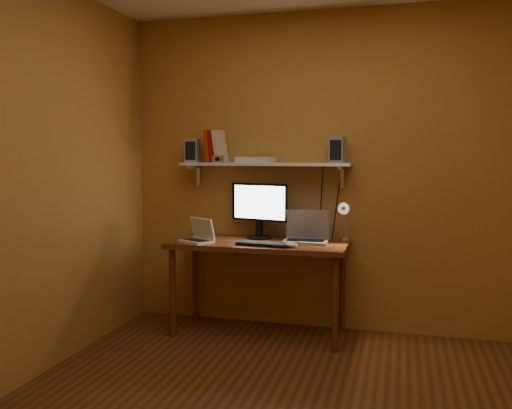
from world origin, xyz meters
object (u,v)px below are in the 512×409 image
(speaker_left, at_px, (192,151))
(speaker_right, at_px, (338,150))
(laptop, at_px, (306,234))
(desk_lamp, at_px, (345,216))
(keyboard, at_px, (264,244))
(wall_shelf, at_px, (265,165))
(monitor, at_px, (259,208))
(mouse, at_px, (291,245))
(router, at_px, (256,160))
(desk, at_px, (259,252))
(shelf_camera, at_px, (218,159))
(netbook, at_px, (199,236))

(speaker_left, relative_size, speaker_right, 0.98)
(laptop, bearing_deg, desk_lamp, 4.85)
(keyboard, relative_size, speaker_left, 2.10)
(wall_shelf, bearing_deg, keyboard, -76.96)
(wall_shelf, relative_size, monitor, 2.82)
(mouse, bearing_deg, router, 150.48)
(laptop, bearing_deg, router, 166.14)
(desk, relative_size, monitor, 2.82)
(wall_shelf, bearing_deg, shelf_camera, -168.97)
(shelf_camera, bearing_deg, mouse, -24.36)
(wall_shelf, xyz_separation_m, laptop, (0.37, -0.10, -0.54))
(speaker_left, xyz_separation_m, speaker_right, (1.22, 0.02, 0.00))
(monitor, xyz_separation_m, speaker_left, (-0.59, 0.00, 0.47))
(wall_shelf, bearing_deg, speaker_right, 0.45)
(laptop, xyz_separation_m, speaker_left, (-1.00, 0.09, 0.66))
(speaker_left, bearing_deg, desk_lamp, -7.07)
(shelf_camera, relative_size, router, 0.33)
(desk, height_order, desk_lamp, desk_lamp)
(keyboard, distance_m, router, 0.74)
(desk, distance_m, netbook, 0.49)
(monitor, bearing_deg, router, 175.60)
(keyboard, relative_size, router, 1.44)
(wall_shelf, height_order, netbook, wall_shelf)
(speaker_right, height_order, shelf_camera, speaker_right)
(netbook, relative_size, mouse, 2.98)
(keyboard, height_order, router, router)
(netbook, bearing_deg, speaker_right, 46.88)
(netbook, xyz_separation_m, shelf_camera, (0.07, 0.26, 0.60))
(netbook, height_order, speaker_right, speaker_right)
(monitor, distance_m, mouse, 0.56)
(speaker_left, xyz_separation_m, router, (0.55, 0.01, -0.07))
(desk_lamp, height_order, router, router)
(laptop, xyz_separation_m, shelf_camera, (-0.75, 0.03, 0.59))
(desk, distance_m, speaker_right, 1.02)
(keyboard, bearing_deg, laptop, 48.79)
(speaker_left, distance_m, speaker_right, 1.22)
(wall_shelf, distance_m, desk_lamp, 0.77)
(netbook, height_order, shelf_camera, shelf_camera)
(desk, relative_size, speaker_right, 6.95)
(keyboard, distance_m, mouse, 0.22)
(desk_lamp, height_order, shelf_camera, shelf_camera)
(laptop, relative_size, speaker_right, 1.74)
(speaker_right, bearing_deg, monitor, -169.09)
(wall_shelf, height_order, desk_lamp, wall_shelf)
(netbook, xyz_separation_m, router, (0.37, 0.33, 0.60))
(speaker_right, distance_m, router, 0.67)
(wall_shelf, relative_size, speaker_right, 6.95)
(wall_shelf, bearing_deg, desk_lamp, -5.88)
(desk_lamp, xyz_separation_m, speaker_right, (-0.07, 0.07, 0.52))
(router, bearing_deg, speaker_left, -179.27)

